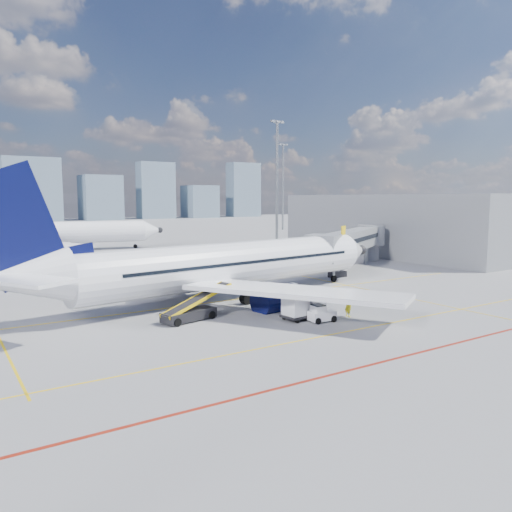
{
  "coord_description": "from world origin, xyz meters",
  "views": [
    {
      "loc": [
        -23.27,
        -31.38,
        9.37
      ],
      "look_at": [
        2.0,
        7.58,
        4.0
      ],
      "focal_mm": 35.0,
      "sensor_mm": 36.0,
      "label": 1
    }
  ],
  "objects_px": {
    "main_aircraft": "(220,266)",
    "second_aircraft": "(46,234)",
    "cargo_dolly": "(304,304)",
    "belt_loader": "(190,312)",
    "baggage_tug": "(321,313)",
    "ramp_worker": "(348,305)"
  },
  "relations": [
    {
      "from": "main_aircraft",
      "to": "second_aircraft",
      "type": "distance_m",
      "value": 53.96
    },
    {
      "from": "second_aircraft",
      "to": "cargo_dolly",
      "type": "height_order",
      "value": "second_aircraft"
    },
    {
      "from": "main_aircraft",
      "to": "cargo_dolly",
      "type": "distance_m",
      "value": 10.03
    },
    {
      "from": "main_aircraft",
      "to": "second_aircraft",
      "type": "relative_size",
      "value": 1.03
    },
    {
      "from": "second_aircraft",
      "to": "main_aircraft",
      "type": "bearing_deg",
      "value": -76.47
    },
    {
      "from": "second_aircraft",
      "to": "belt_loader",
      "type": "bearing_deg",
      "value": -82.34
    },
    {
      "from": "main_aircraft",
      "to": "baggage_tug",
      "type": "distance_m",
      "value": 11.69
    },
    {
      "from": "baggage_tug",
      "to": "belt_loader",
      "type": "height_order",
      "value": "belt_loader"
    },
    {
      "from": "baggage_tug",
      "to": "ramp_worker",
      "type": "relative_size",
      "value": 1.12
    },
    {
      "from": "belt_loader",
      "to": "ramp_worker",
      "type": "height_order",
      "value": "belt_loader"
    },
    {
      "from": "baggage_tug",
      "to": "cargo_dolly",
      "type": "distance_m",
      "value": 1.67
    },
    {
      "from": "belt_loader",
      "to": "cargo_dolly",
      "type": "bearing_deg",
      "value": -41.68
    },
    {
      "from": "baggage_tug",
      "to": "ramp_worker",
      "type": "bearing_deg",
      "value": 7.62
    },
    {
      "from": "cargo_dolly",
      "to": "ramp_worker",
      "type": "xyz_separation_m",
      "value": [
        3.31,
        -1.43,
        -0.2
      ]
    },
    {
      "from": "cargo_dolly",
      "to": "second_aircraft",
      "type": "bearing_deg",
      "value": 90.42
    },
    {
      "from": "ramp_worker",
      "to": "cargo_dolly",
      "type": "bearing_deg",
      "value": 68.86
    },
    {
      "from": "baggage_tug",
      "to": "belt_loader",
      "type": "distance_m",
      "value": 10.0
    },
    {
      "from": "belt_loader",
      "to": "main_aircraft",
      "type": "bearing_deg",
      "value": 30.75
    },
    {
      "from": "cargo_dolly",
      "to": "baggage_tug",
      "type": "bearing_deg",
      "value": -82.41
    },
    {
      "from": "main_aircraft",
      "to": "ramp_worker",
      "type": "height_order",
      "value": "main_aircraft"
    },
    {
      "from": "main_aircraft",
      "to": "belt_loader",
      "type": "distance_m",
      "value": 8.09
    },
    {
      "from": "baggage_tug",
      "to": "ramp_worker",
      "type": "distance_m",
      "value": 2.94
    }
  ]
}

